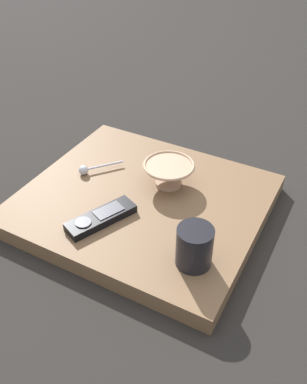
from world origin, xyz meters
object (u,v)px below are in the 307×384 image
(tv_remote_near, at_px, (101,218))
(teaspoon, at_px, (87,169))
(cereal_bowl, at_px, (169,173))
(coffee_mug, at_px, (194,247))

(tv_remote_near, bearing_deg, teaspoon, 134.61)
(tv_remote_near, bearing_deg, cereal_bowl, 69.91)
(coffee_mug, xyz_separation_m, tv_remote_near, (-0.25, 0.02, -0.04))
(coffee_mug, xyz_separation_m, teaspoon, (-0.39, 0.16, -0.03))
(cereal_bowl, xyz_separation_m, tv_remote_near, (-0.07, -0.20, -0.03))
(coffee_mug, distance_m, tv_remote_near, 0.25)
(teaspoon, height_order, tv_remote_near, teaspoon)
(teaspoon, distance_m, tv_remote_near, 0.20)
(teaspoon, bearing_deg, tv_remote_near, -45.39)
(cereal_bowl, bearing_deg, coffee_mug, -52.27)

